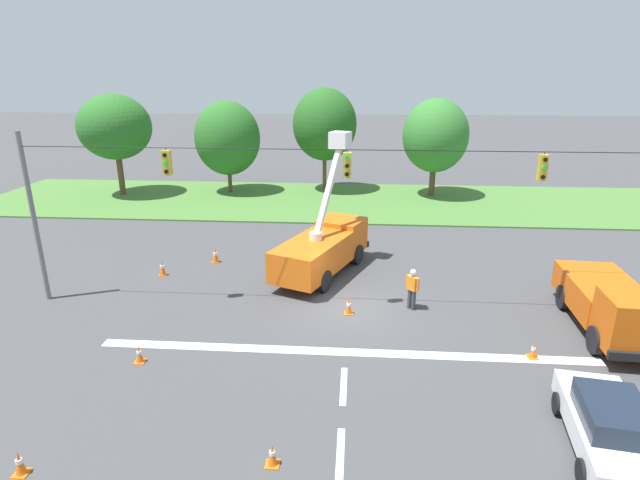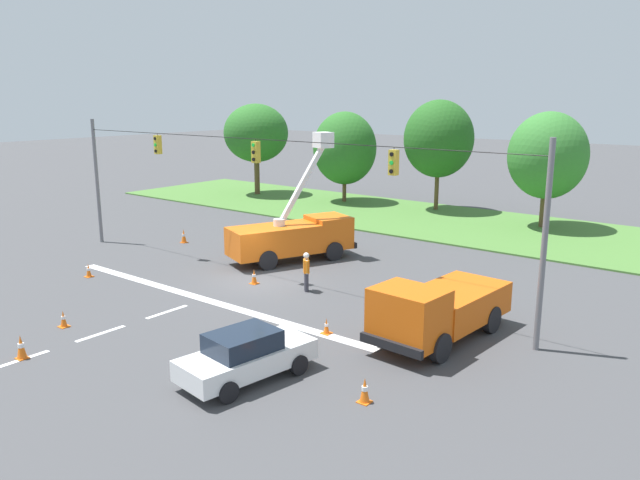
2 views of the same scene
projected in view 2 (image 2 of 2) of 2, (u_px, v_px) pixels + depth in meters
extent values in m
plane|color=#424244|center=(261.00, 281.00, 29.23)|extent=(200.00, 200.00, 0.00)
cube|color=#477533|center=(441.00, 221.00, 42.98)|extent=(56.00, 12.00, 0.10)
cube|color=silver|center=(205.00, 299.00, 26.60)|extent=(17.60, 0.50, 0.01)
cube|color=silver|center=(167.00, 312.00, 25.07)|extent=(0.20, 2.00, 0.01)
cube|color=silver|center=(101.00, 334.00, 22.78)|extent=(0.20, 2.00, 0.01)
cube|color=silver|center=(20.00, 360.00, 20.49)|extent=(0.20, 2.00, 0.01)
cylinder|color=slate|center=(97.00, 182.00, 36.27)|extent=(0.20, 0.20, 7.20)
cylinder|color=slate|center=(544.00, 247.00, 20.57)|extent=(0.20, 0.20, 7.20)
cylinder|color=black|center=(257.00, 139.00, 27.74)|extent=(26.00, 0.03, 0.03)
cylinder|color=black|center=(157.00, 134.00, 32.06)|extent=(0.02, 0.02, 0.10)
cube|color=gold|center=(158.00, 145.00, 32.18)|extent=(0.32, 0.28, 0.96)
cylinder|color=black|center=(155.00, 139.00, 31.98)|extent=(0.16, 0.05, 0.16)
cylinder|color=green|center=(155.00, 145.00, 32.06)|extent=(0.16, 0.05, 0.16)
cylinder|color=black|center=(156.00, 151.00, 32.13)|extent=(0.16, 0.05, 0.16)
cylinder|color=black|center=(256.00, 140.00, 27.82)|extent=(0.02, 0.02, 0.10)
cube|color=gold|center=(256.00, 152.00, 27.94)|extent=(0.32, 0.28, 0.96)
cylinder|color=green|center=(253.00, 145.00, 27.74)|extent=(0.16, 0.05, 0.16)
cylinder|color=black|center=(253.00, 152.00, 27.82)|extent=(0.16, 0.05, 0.16)
cylinder|color=black|center=(254.00, 160.00, 27.89)|extent=(0.16, 0.05, 0.16)
cylinder|color=black|center=(394.00, 148.00, 23.45)|extent=(0.02, 0.02, 0.10)
cube|color=gold|center=(394.00, 163.00, 23.57)|extent=(0.32, 0.28, 0.96)
cylinder|color=black|center=(392.00, 154.00, 23.38)|extent=(0.16, 0.05, 0.16)
cylinder|color=green|center=(391.00, 163.00, 23.45)|extent=(0.16, 0.05, 0.16)
cylinder|color=black|center=(391.00, 171.00, 23.52)|extent=(0.16, 0.05, 0.16)
cylinder|color=brown|center=(257.00, 178.00, 54.31)|extent=(0.45, 0.45, 3.04)
ellipsoid|color=#286623|center=(256.00, 133.00, 53.44)|extent=(5.47, 5.58, 4.95)
cylinder|color=brown|center=(344.00, 189.00, 50.49)|extent=(0.31, 0.31, 2.21)
ellipsoid|color=#286623|center=(345.00, 148.00, 49.75)|extent=(5.14, 4.93, 5.77)
cylinder|color=brown|center=(437.00, 190.00, 46.82)|extent=(0.32, 0.32, 3.22)
ellipsoid|color=#235B1E|center=(439.00, 139.00, 45.97)|extent=(5.10, 5.33, 5.70)
cylinder|color=brown|center=(543.00, 208.00, 40.61)|extent=(0.46, 0.46, 2.65)
ellipsoid|color=#33752D|center=(548.00, 155.00, 39.83)|extent=(4.97, 5.33, 5.56)
cube|color=orange|center=(274.00, 240.00, 32.12)|extent=(3.81, 5.07, 1.45)
cube|color=orange|center=(329.00, 231.00, 33.64)|extent=(2.72, 2.63, 1.68)
cube|color=#1E2838|center=(339.00, 225.00, 33.90)|extent=(1.78, 0.82, 0.76)
cube|color=black|center=(345.00, 242.00, 34.29)|extent=(2.11, 1.00, 0.30)
cylinder|color=black|center=(315.00, 243.00, 34.57)|extent=(0.64, 1.03, 1.00)
cylinder|color=black|center=(334.00, 251.00, 32.83)|extent=(0.64, 1.03, 1.00)
cylinder|color=black|center=(252.00, 251.00, 32.76)|extent=(0.64, 1.03, 1.00)
cylinder|color=black|center=(268.00, 260.00, 31.02)|extent=(0.64, 1.03, 1.00)
cylinder|color=silver|center=(279.00, 222.00, 32.07)|extent=(0.60, 0.60, 0.36)
cube|color=white|center=(301.00, 185.00, 32.27)|extent=(1.30, 2.68, 4.18)
cube|color=white|center=(323.00, 140.00, 32.37)|extent=(1.14, 1.08, 0.80)
cube|color=#D6560F|center=(455.00, 303.00, 22.85)|extent=(2.67, 4.39, 1.14)
cube|color=#D6560F|center=(409.00, 315.00, 20.58)|extent=(2.42, 1.96, 1.81)
cube|color=#1E2838|center=(398.00, 311.00, 20.05)|extent=(2.05, 0.23, 0.82)
cube|color=black|center=(391.00, 346.00, 20.03)|extent=(2.41, 0.31, 0.30)
cylinder|color=black|center=(441.00, 348.00, 20.24)|extent=(0.34, 1.02, 1.00)
cylinder|color=black|center=(385.00, 331.00, 21.68)|extent=(0.34, 1.02, 1.00)
cylinder|color=black|center=(492.00, 319.00, 22.80)|extent=(0.34, 1.02, 1.00)
cylinder|color=black|center=(439.00, 306.00, 24.24)|extent=(0.34, 1.02, 1.00)
cube|color=white|center=(247.00, 359.00, 19.02)|extent=(2.36, 4.51, 0.64)
cube|color=#192333|center=(243.00, 341.00, 18.78)|extent=(1.78, 2.26, 0.60)
cylinder|color=black|center=(264.00, 349.00, 20.60)|extent=(0.29, 0.66, 0.64)
cylinder|color=black|center=(299.00, 365.00, 19.38)|extent=(0.29, 0.66, 0.64)
cylinder|color=black|center=(195.00, 373.00, 18.81)|extent=(0.29, 0.66, 0.64)
cylinder|color=black|center=(228.00, 392.00, 17.59)|extent=(0.29, 0.66, 0.64)
cylinder|color=#383842|center=(307.00, 283.00, 27.56)|extent=(0.18, 0.18, 0.85)
cylinder|color=#383842|center=(306.00, 281.00, 27.75)|extent=(0.18, 0.18, 0.85)
cube|color=orange|center=(306.00, 266.00, 27.49)|extent=(0.45, 0.45, 0.60)
cube|color=silver|center=(306.00, 266.00, 27.49)|extent=(0.36, 0.35, 0.62)
cylinder|color=orange|center=(307.00, 267.00, 27.22)|extent=(0.11, 0.11, 0.55)
cylinder|color=orange|center=(306.00, 264.00, 27.75)|extent=(0.11, 0.11, 0.55)
sphere|color=tan|center=(306.00, 257.00, 27.40)|extent=(0.22, 0.22, 0.22)
sphere|color=white|center=(306.00, 255.00, 27.38)|extent=(0.26, 0.26, 0.26)
cube|color=orange|center=(64.00, 326.00, 23.45)|extent=(0.36, 0.36, 0.03)
cone|color=orange|center=(63.00, 318.00, 23.37)|extent=(0.24, 0.24, 0.61)
cylinder|color=white|center=(63.00, 318.00, 23.37)|extent=(0.15, 0.15, 0.11)
cube|color=orange|center=(326.00, 333.00, 22.78)|extent=(0.36, 0.36, 0.03)
cone|color=orange|center=(326.00, 326.00, 22.72)|extent=(0.22, 0.22, 0.55)
cylinder|color=white|center=(326.00, 325.00, 22.71)|extent=(0.14, 0.14, 0.10)
cube|color=orange|center=(89.00, 277.00, 29.92)|extent=(0.36, 0.36, 0.03)
cone|color=orange|center=(89.00, 270.00, 29.85)|extent=(0.25, 0.25, 0.62)
cylinder|color=white|center=(88.00, 269.00, 29.84)|extent=(0.15, 0.15, 0.11)
cube|color=orange|center=(364.00, 402.00, 17.68)|extent=(0.36, 0.36, 0.03)
cone|color=orange|center=(365.00, 390.00, 17.59)|extent=(0.29, 0.29, 0.72)
cylinder|color=white|center=(365.00, 388.00, 17.58)|extent=(0.18, 0.18, 0.13)
cube|color=orange|center=(184.00, 242.00, 36.89)|extent=(0.36, 0.36, 0.03)
cone|color=orange|center=(184.00, 236.00, 36.80)|extent=(0.31, 0.31, 0.78)
cylinder|color=white|center=(184.00, 235.00, 36.79)|extent=(0.19, 0.19, 0.14)
cube|color=orange|center=(22.00, 358.00, 20.62)|extent=(0.36, 0.36, 0.03)
cone|color=orange|center=(21.00, 346.00, 20.53)|extent=(0.32, 0.32, 0.79)
cylinder|color=white|center=(21.00, 345.00, 20.52)|extent=(0.20, 0.20, 0.14)
cube|color=orange|center=(232.00, 242.00, 37.09)|extent=(0.36, 0.36, 0.03)
cone|color=orange|center=(232.00, 235.00, 37.00)|extent=(0.32, 0.32, 0.79)
cylinder|color=white|center=(232.00, 234.00, 36.99)|extent=(0.20, 0.20, 0.14)
cube|color=orange|center=(254.00, 283.00, 28.83)|extent=(0.36, 0.36, 0.03)
cone|color=orange|center=(254.00, 276.00, 28.75)|extent=(0.27, 0.27, 0.67)
cylinder|color=white|center=(254.00, 276.00, 28.74)|extent=(0.16, 0.16, 0.12)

